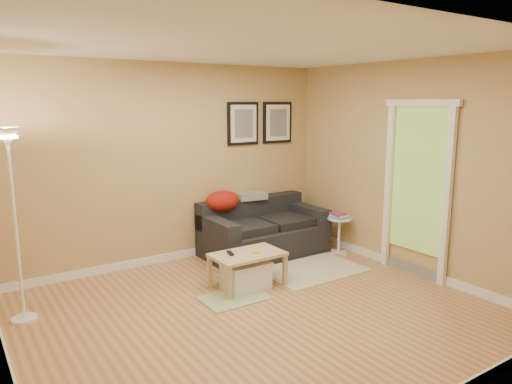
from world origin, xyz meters
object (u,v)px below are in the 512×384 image
Objects in this scene: storage_bin at (246,275)px; book_stack at (338,215)px; sofa at (264,228)px; coffee_table at (248,270)px; floor_lamp at (16,232)px; side_table at (339,236)px.

book_stack reaches higher than storage_bin.
sofa reaches higher than coffee_table.
coffee_table is at bearing -168.05° from book_stack.
book_stack is at bearing 23.71° from coffee_table.
sofa is at bearing 58.73° from coffee_table.
floor_lamp reaches higher than book_stack.
storage_bin is 1.82m from side_table.
side_table is 0.27× the size of floor_lamp.
side_table is (1.74, 0.34, 0.05)m from coffee_table.
coffee_table is 1.59× the size of side_table.
coffee_table is 3.42× the size of book_stack.
storage_bin is (-0.90, -0.94, -0.22)m from sofa.
side_table is 0.29m from book_stack.
coffee_table reaches higher than storage_bin.
sofa is 2.10× the size of coffee_table.
coffee_table is 2.43m from floor_lamp.
floor_lamp reaches higher than side_table.
book_stack is at bearing -1.89° from floor_lamp.
book_stack reaches higher than side_table.
storage_bin is at bearing -133.98° from sofa.
sofa is 1.05m from book_stack.
floor_lamp reaches higher than sofa.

